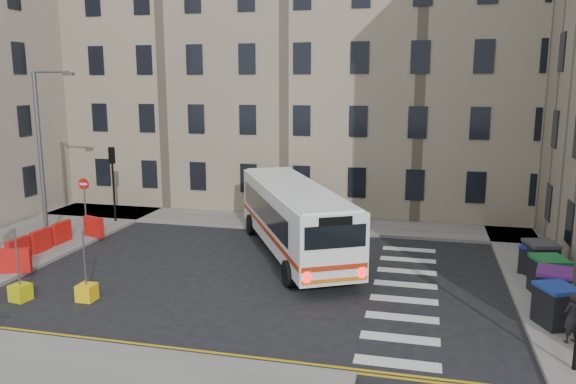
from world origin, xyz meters
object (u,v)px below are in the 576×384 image
at_px(streetlamp, 40,155).
at_px(wheelie_bin_a, 556,305).
at_px(bus, 294,215).
at_px(wheelie_bin_e, 533,258).
at_px(wheelie_bin_b, 553,290).
at_px(wheelie_bin_d, 540,259).
at_px(bollard_yellow, 87,292).
at_px(bollard_chevron, 21,292).
at_px(pedestrian, 572,317).
at_px(wheelie_bin_c, 548,276).

relative_size(streetlamp, wheelie_bin_a, 5.44).
relative_size(bus, wheelie_bin_e, 8.57).
distance_m(wheelie_bin_b, wheelie_bin_e, 3.91).
bearing_deg(bus, streetlamp, 158.46).
bearing_deg(wheelie_bin_b, wheelie_bin_d, 99.14).
distance_m(bus, wheelie_bin_e, 10.08).
distance_m(bollard_yellow, bollard_chevron, 2.37).
height_order(pedestrian, bollard_yellow, pedestrian).
relative_size(wheelie_bin_a, wheelie_bin_b, 1.02).
distance_m(streetlamp, bollard_chevron, 8.47).
height_order(wheelie_bin_d, bollard_chevron, wheelie_bin_d).
xyz_separation_m(wheelie_bin_c, pedestrian, (-0.15, -3.98, 0.07)).
xyz_separation_m(wheelie_bin_d, bollard_chevron, (-18.42, -6.73, -0.55)).
relative_size(bus, wheelie_bin_a, 7.54).
xyz_separation_m(bus, wheelie_bin_d, (10.19, -1.05, -0.95)).
bearing_deg(wheelie_bin_a, bus, 125.21).
xyz_separation_m(streetlamp, wheelie_bin_a, (21.70, -4.61, -3.53)).
height_order(wheelie_bin_c, wheelie_bin_d, wheelie_bin_d).
distance_m(wheelie_bin_a, wheelie_bin_c, 2.83).
height_order(wheelie_bin_b, bollard_chevron, wheelie_bin_b).
xyz_separation_m(wheelie_bin_b, pedestrian, (-0.01, -2.51, 0.07)).
bearing_deg(wheelie_bin_d, wheelie_bin_b, -107.82).
bearing_deg(bus, wheelie_bin_b, -52.43).
xyz_separation_m(streetlamp, bus, (11.91, 1.30, -2.54)).
relative_size(streetlamp, bollard_chevron, 13.57).
distance_m(wheelie_bin_d, pedestrian, 6.05).
bearing_deg(pedestrian, wheelie_bin_a, -115.88).
relative_size(wheelie_bin_e, bollard_chevron, 2.19).
xyz_separation_m(wheelie_bin_b, bollard_chevron, (-18.19, -3.20, -0.55)).
bearing_deg(bus, bollard_yellow, -157.15).
distance_m(wheelie_bin_d, wheelie_bin_e, 0.45).
bearing_deg(pedestrian, bollard_yellow, -33.73).
xyz_separation_m(wheelie_bin_c, bollard_chevron, (-18.33, -4.67, -0.54)).
xyz_separation_m(wheelie_bin_b, wheelie_bin_c, (0.14, 1.47, -0.01)).
height_order(bus, bollard_chevron, bus).
bearing_deg(streetlamp, wheelie_bin_d, 0.66).
distance_m(streetlamp, bollard_yellow, 9.33).
bearing_deg(wheelie_bin_b, bus, 168.20).
relative_size(wheelie_bin_d, bollard_chevron, 2.47).
bearing_deg(bollard_yellow, bus, 50.63).
bearing_deg(wheelie_bin_a, wheelie_bin_c, 59.86).
height_order(bus, wheelie_bin_a, bus).
bearing_deg(bollard_chevron, bus, 43.37).
bearing_deg(bollard_yellow, wheelie_bin_a, 4.74).
height_order(streetlamp, bus, streetlamp).
height_order(wheelie_bin_a, pedestrian, pedestrian).
relative_size(wheelie_bin_a, wheelie_bin_e, 1.14).
xyz_separation_m(wheelie_bin_c, wheelie_bin_d, (0.09, 2.06, 0.00)).
distance_m(wheelie_bin_b, bollard_chevron, 18.48).
bearing_deg(wheelie_bin_b, wheelie_bin_c, 97.38).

